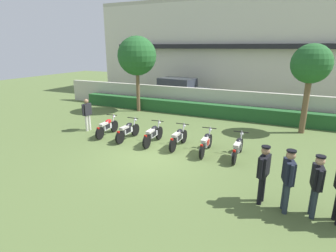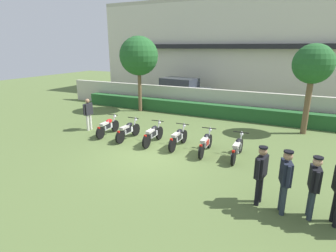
# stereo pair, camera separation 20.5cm
# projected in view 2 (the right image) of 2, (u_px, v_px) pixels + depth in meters

# --- Properties ---
(ground) EXTENTS (60.00, 60.00, 0.00)m
(ground) POSITION_uv_depth(u_px,v_px,m) (152.00, 155.00, 10.82)
(ground) COLOR #566B38
(building) EXTENTS (23.74, 6.50, 8.00)m
(building) POSITION_uv_depth(u_px,v_px,m) (240.00, 49.00, 23.34)
(building) COLOR beige
(building) RESTS_ON ground
(compound_wall) EXTENTS (22.55, 0.30, 1.62)m
(compound_wall) POSITION_uv_depth(u_px,v_px,m) (210.00, 101.00, 17.30)
(compound_wall) COLOR #BCB7A8
(compound_wall) RESTS_ON ground
(hedge_row) EXTENTS (18.04, 0.70, 0.80)m
(hedge_row) POSITION_uv_depth(u_px,v_px,m) (207.00, 110.00, 16.81)
(hedge_row) COLOR #235628
(hedge_row) RESTS_ON ground
(parked_car) EXTENTS (4.72, 2.61, 1.89)m
(parked_car) POSITION_uv_depth(u_px,v_px,m) (181.00, 91.00, 20.79)
(parked_car) COLOR #9EA3A8
(parked_car) RESTS_ON ground
(tree_near_inspector) EXTENTS (2.50, 2.50, 4.89)m
(tree_near_inspector) POSITION_uv_depth(u_px,v_px,m) (139.00, 56.00, 17.24)
(tree_near_inspector) COLOR brown
(tree_near_inspector) RESTS_ON ground
(tree_far_side) EXTENTS (1.87, 1.87, 4.37)m
(tree_far_side) POSITION_uv_depth(u_px,v_px,m) (313.00, 65.00, 12.54)
(tree_far_side) COLOR brown
(tree_far_side) RESTS_ON ground
(motorcycle_in_row_0) EXTENTS (0.60, 1.86, 0.96)m
(motorcycle_in_row_0) POSITION_uv_depth(u_px,v_px,m) (108.00, 126.00, 13.12)
(motorcycle_in_row_0) COLOR black
(motorcycle_in_row_0) RESTS_ON ground
(motorcycle_in_row_1) EXTENTS (0.60, 1.87, 0.96)m
(motorcycle_in_row_1) POSITION_uv_depth(u_px,v_px,m) (128.00, 130.00, 12.51)
(motorcycle_in_row_1) COLOR black
(motorcycle_in_row_1) RESTS_ON ground
(motorcycle_in_row_2) EXTENTS (0.60, 1.90, 0.97)m
(motorcycle_in_row_2) POSITION_uv_depth(u_px,v_px,m) (153.00, 134.00, 11.95)
(motorcycle_in_row_2) COLOR black
(motorcycle_in_row_2) RESTS_ON ground
(motorcycle_in_row_3) EXTENTS (0.60, 1.84, 0.96)m
(motorcycle_in_row_3) POSITION_uv_depth(u_px,v_px,m) (178.00, 138.00, 11.51)
(motorcycle_in_row_3) COLOR black
(motorcycle_in_row_3) RESTS_ON ground
(motorcycle_in_row_4) EXTENTS (0.60, 1.89, 0.96)m
(motorcycle_in_row_4) POSITION_uv_depth(u_px,v_px,m) (206.00, 143.00, 10.88)
(motorcycle_in_row_4) COLOR black
(motorcycle_in_row_4) RESTS_ON ground
(motorcycle_in_row_5) EXTENTS (0.60, 1.92, 0.94)m
(motorcycle_in_row_5) POSITION_uv_depth(u_px,v_px,m) (237.00, 148.00, 10.37)
(motorcycle_in_row_5) COLOR black
(motorcycle_in_row_5) RESTS_ON ground
(inspector_person) EXTENTS (0.22, 0.67, 1.66)m
(inspector_person) POSITION_uv_depth(u_px,v_px,m) (88.00, 112.00, 13.79)
(inspector_person) COLOR silver
(inspector_person) RESTS_ON ground
(officer_0) EXTENTS (0.30, 0.66, 1.69)m
(officer_0) POSITION_uv_depth(u_px,v_px,m) (261.00, 171.00, 7.20)
(officer_0) COLOR black
(officer_0) RESTS_ON ground
(officer_1) EXTENTS (0.33, 0.67, 1.73)m
(officer_1) POSITION_uv_depth(u_px,v_px,m) (285.00, 177.00, 6.79)
(officer_1) COLOR #28333D
(officer_1) RESTS_ON ground
(officer_2) EXTENTS (0.27, 0.67, 1.67)m
(officer_2) POSITION_uv_depth(u_px,v_px,m) (314.00, 183.00, 6.58)
(officer_2) COLOR #28333D
(officer_2) RESTS_ON ground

